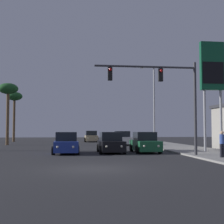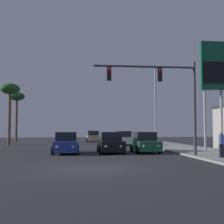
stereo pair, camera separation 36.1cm
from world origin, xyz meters
The scene contains 13 objects.
ground_plane centered at (0.00, 0.00, 0.00)m, with size 120.00×120.00×0.00m, color #28282B.
sidewalk_right centered at (9.50, 10.00, 0.06)m, with size 5.00×60.00×0.12m.
car_white centered at (4.88, 22.53, 0.76)m, with size 2.04×4.33×1.68m.
car_tan centered at (1.62, 32.47, 0.76)m, with size 2.04×4.32×1.68m.
car_green centered at (4.85, 10.16, 0.76)m, with size 2.04×4.32×1.68m.
car_black centered at (1.98, 9.96, 0.76)m, with size 2.04×4.33×1.68m.
car_blue centered at (-1.58, 9.73, 0.76)m, with size 2.04×4.33×1.68m.
traffic_light_mast centered at (5.43, 5.81, 4.72)m, with size 7.18×0.36×6.50m.
street_lamp centered at (7.93, 19.38, 5.12)m, with size 1.74×0.24×9.00m.
gas_station_sign centered at (10.32, 9.18, 6.62)m, with size 2.00×0.42×9.00m.
pedestrian_on_sidewalk centered at (8.40, 3.80, 1.03)m, with size 0.34×0.32×1.67m.
palm_tree_far centered at (-10.11, 34.00, 6.61)m, with size 2.40×2.40×7.64m.
palm_tree_mid centered at (-9.00, 24.00, 6.51)m, with size 2.40×2.40×7.53m.
Camera 2 is at (-0.60, -15.13, 1.89)m, focal length 50.00 mm.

